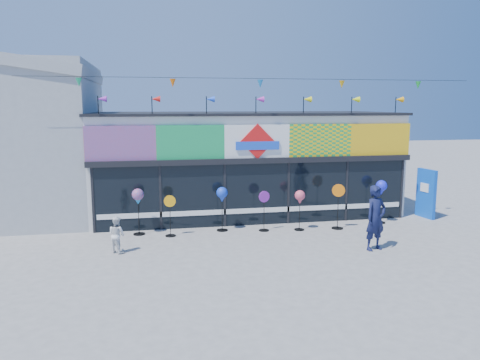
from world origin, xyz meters
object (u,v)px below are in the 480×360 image
object	(u,v)px
spinner_2	(222,196)
spinner_4	(300,198)
spinner_6	(381,189)
spinner_3	(264,210)
spinner_1	(170,215)
spinner_5	(338,205)
spinner_0	(138,198)
child	(117,235)
adult_man	(376,218)
blue_sign	(426,193)

from	to	relation	value
spinner_2	spinner_4	xyz separation A→B (m)	(2.71, -0.43, -0.10)
spinner_6	spinner_3	bearing A→B (deg)	-177.01
spinner_1	spinner_5	xyz separation A→B (m)	(5.94, -0.16, 0.11)
spinner_6	spinner_0	bearing A→B (deg)	179.33
spinner_2	spinner_3	size ratio (longest dim) A/B	1.10
spinner_0	child	size ratio (longest dim) A/B	1.44
adult_man	blue_sign	bearing A→B (deg)	23.38
spinner_0	spinner_6	distance (m)	8.88
child	blue_sign	bearing A→B (deg)	-126.75
spinner_6	spinner_4	bearing A→B (deg)	-173.43
spinner_5	adult_man	bearing A→B (deg)	-86.54
spinner_0	spinner_1	bearing A→B (deg)	-21.41
spinner_4	child	world-z (taller)	spinner_4
spinner_1	spinner_6	world-z (taller)	spinner_6
spinner_2	adult_man	xyz separation A→B (m)	(4.26, -3.06, -0.25)
spinner_3	adult_man	distance (m)	3.96
adult_man	spinner_5	bearing A→B (deg)	75.04
child	spinner_1	bearing A→B (deg)	-95.87
spinner_6	spinner_1	bearing A→B (deg)	-177.75
spinner_1	spinner_5	world-z (taller)	spinner_5
blue_sign	spinner_5	bearing A→B (deg)	-176.24
spinner_0	spinner_6	size ratio (longest dim) A/B	0.98
blue_sign	spinner_6	bearing A→B (deg)	-176.83
spinner_4	spinner_5	size ratio (longest dim) A/B	0.88
spinner_0	spinner_2	xyz separation A→B (m)	(2.88, -0.06, -0.03)
spinner_2	spinner_6	size ratio (longest dim) A/B	0.96
adult_man	child	size ratio (longest dim) A/B	1.80
adult_man	spinner_1	bearing A→B (deg)	137.67
spinner_1	spinner_2	xyz separation A→B (m)	(1.83, 0.36, 0.51)
child	spinner_5	bearing A→B (deg)	-127.91
spinner_1	spinner_5	distance (m)	5.94
spinner_4	child	distance (m)	6.38
spinner_1	child	size ratio (longest dim) A/B	1.27
spinner_2	spinner_3	distance (m)	1.56
spinner_1	spinner_4	size ratio (longest dim) A/B	0.98
spinner_6	child	distance (m)	9.68
spinner_0	spinner_5	size ratio (longest dim) A/B	0.99
blue_sign	spinner_4	world-z (taller)	blue_sign
blue_sign	spinner_0	size ratio (longest dim) A/B	1.20
child	spinner_4	bearing A→B (deg)	-124.94
spinner_1	spinner_2	world-z (taller)	spinner_2
spinner_3	adult_man	size ratio (longest dim) A/B	0.71
spinner_0	adult_man	world-z (taller)	adult_man
adult_man	child	bearing A→B (deg)	152.69
spinner_4	child	bearing A→B (deg)	-167.10
spinner_0	spinner_2	world-z (taller)	spinner_0
spinner_5	spinner_1	bearing A→B (deg)	178.46
spinner_5	child	distance (m)	7.71
spinner_4	adult_man	size ratio (longest dim) A/B	0.72
child	spinner_0	bearing A→B (deg)	-65.50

